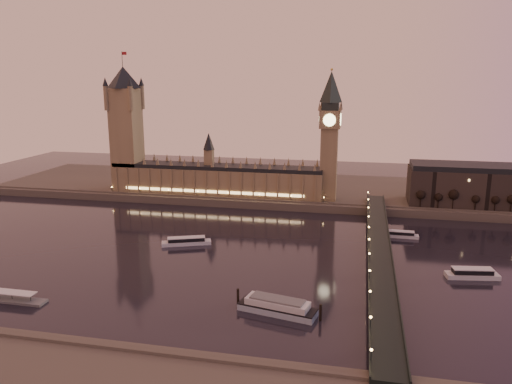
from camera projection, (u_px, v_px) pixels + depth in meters
The scene contains 17 objects.
ground at pixel (223, 251), 302.90m from camera, with size 700.00×700.00×0.00m, color black.
far_embankment at pixel (304, 190), 453.24m from camera, with size 560.00×130.00×6.00m, color #423D35.
palace_of_westminster at pixel (216, 176), 421.46m from camera, with size 180.00×26.62×52.00m.
victoria_tower at pixel (126, 122), 427.86m from camera, with size 31.68×31.68×118.00m.
big_ben at pixel (330, 128), 392.66m from camera, with size 17.68×17.68×104.00m.
westminster_bridge at pixel (378, 254), 282.91m from camera, with size 13.20×260.00×15.30m.
bare_tree_0 at pixel (420, 195), 377.69m from camera, with size 6.47×6.47×13.16m.
bare_tree_1 at pixel (438, 196), 375.06m from camera, with size 6.47×6.47×13.16m.
bare_tree_2 at pixel (456, 197), 372.44m from camera, with size 6.47×6.47×13.16m.
bare_tree_3 at pixel (474, 198), 369.81m from camera, with size 6.47×6.47×13.16m.
bare_tree_4 at pixel (493, 199), 367.19m from camera, with size 6.47×6.47×13.16m.
bare_tree_5 at pixel (512, 200), 364.56m from camera, with size 6.47×6.47×13.16m.
cruise_boat_a at pixel (186, 241), 314.65m from camera, with size 31.12×17.56×4.93m.
cruise_boat_b at pixel (400, 234), 329.13m from camera, with size 23.90×6.23×4.40m.
cruise_boat_c at pixel (472, 274), 262.44m from camera, with size 28.04×11.60×5.44m.
moored_barge at pixel (277, 306), 223.30m from camera, with size 40.20×17.05×7.53m.
pontoon_pier at pixel (4, 298), 236.43m from camera, with size 41.73×6.95×11.13m.
Camera 1 is at (79.78, -276.35, 103.54)m, focal length 35.00 mm.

